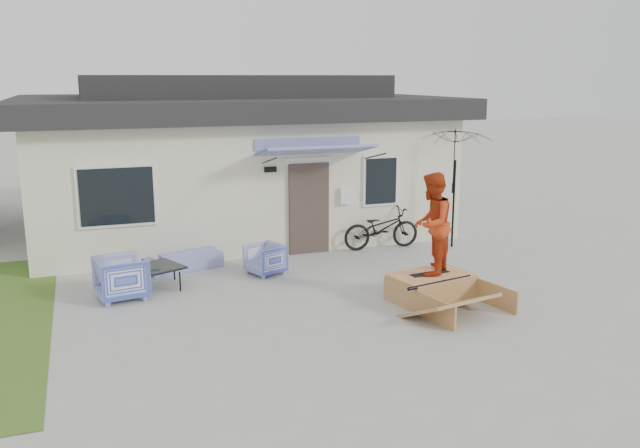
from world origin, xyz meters
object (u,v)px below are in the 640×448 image
object	(u,v)px
patio_umbrella	(455,175)
skate_ramp	(431,287)
armchair_left	(122,276)
loveseat	(183,255)
skater	(432,222)
coffee_table	(157,277)
bicycle	(381,224)
armchair_right	(265,258)
skateboard	(430,273)

from	to	relation	value
patio_umbrella	skate_ramp	distance (m)	4.33
armchair_left	loveseat	bearing A→B (deg)	-51.30
skate_ramp	skater	xyz separation A→B (m)	(-0.01, 0.05, 1.22)
coffee_table	skater	xyz separation A→B (m)	(4.64, -2.41, 1.24)
loveseat	coffee_table	size ratio (longest dim) A/B	1.85
bicycle	patio_umbrella	distance (m)	2.08
coffee_table	patio_umbrella	world-z (taller)	patio_umbrella
patio_umbrella	armchair_right	bearing A→B (deg)	-172.28
armchair_right	bicycle	distance (m)	3.35
loveseat	coffee_table	world-z (taller)	loveseat
patio_umbrella	skater	xyz separation A→B (m)	(-2.42, -3.22, -0.30)
patio_umbrella	skate_ramp	xyz separation A→B (m)	(-2.41, -3.26, -1.51)
armchair_right	armchair_left	bearing A→B (deg)	-98.87
armchair_left	patio_umbrella	world-z (taller)	patio_umbrella
loveseat	armchair_left	xyz separation A→B (m)	(-1.35, -1.52, 0.13)
armchair_right	coffee_table	distance (m)	2.23
armchair_right	patio_umbrella	size ratio (longest dim) A/B	0.32
skater	loveseat	bearing A→B (deg)	-87.56
coffee_table	skate_ramp	xyz separation A→B (m)	(4.65, -2.45, 0.02)
armchair_left	patio_umbrella	xyz separation A→B (m)	(7.73, 1.26, 1.31)
skateboard	loveseat	bearing A→B (deg)	131.89
armchair_left	coffee_table	world-z (taller)	armchair_left
coffee_table	skater	size ratio (longest dim) A/B	0.47
skater	bicycle	bearing A→B (deg)	-147.76
coffee_table	bicycle	xyz separation A→B (m)	(5.38, 1.24, 0.39)
bicycle	skate_ramp	world-z (taller)	bicycle
loveseat	skate_ramp	size ratio (longest dim) A/B	0.85
armchair_left	bicycle	size ratio (longest dim) A/B	0.47
armchair_right	patio_umbrella	world-z (taller)	patio_umbrella
loveseat	skate_ramp	distance (m)	5.31
patio_umbrella	skateboard	size ratio (longest dim) A/B	2.83
coffee_table	skateboard	distance (m)	5.24
armchair_left	skateboard	xyz separation A→B (m)	(5.32, -1.95, 0.06)
loveseat	armchair_left	size ratio (longest dim) A/B	1.82
armchair_right	skate_ramp	distance (m)	3.57
loveseat	patio_umbrella	bearing A→B (deg)	160.56
armchair_right	patio_umbrella	xyz separation A→B (m)	(4.84, 0.66, 1.40)
patio_umbrella	skate_ramp	world-z (taller)	patio_umbrella
bicycle	skate_ramp	bearing A→B (deg)	170.73
armchair_left	skateboard	size ratio (longest dim) A/B	1.14
patio_umbrella	bicycle	bearing A→B (deg)	165.56
loveseat	armchair_right	distance (m)	1.80
armchair_left	skater	distance (m)	5.75
armchair_left	skater	xyz separation A→B (m)	(5.32, -1.95, 1.01)
skate_ramp	skater	world-z (taller)	skater
armchair_left	coffee_table	size ratio (longest dim) A/B	1.02
patio_umbrella	skater	size ratio (longest dim) A/B	1.18
loveseat	skateboard	size ratio (longest dim) A/B	2.07
armchair_left	skater	size ratio (longest dim) A/B	0.48
armchair_left	armchair_right	bearing A→B (deg)	-87.87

